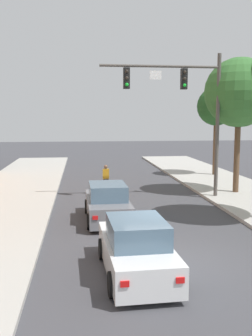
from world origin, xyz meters
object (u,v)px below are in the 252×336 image
at_px(street_tree_third, 216,107).
at_px(pedestrian_crossing_road, 106,177).
at_px(traffic_signal_mast, 185,99).
at_px(car_following_white, 136,249).
at_px(street_tree_second, 239,93).
at_px(car_lead_grey, 107,204).

bearing_deg(street_tree_third, pedestrian_crossing_road, -147.48).
relative_size(traffic_signal_mast, car_following_white, 1.75).
bearing_deg(street_tree_second, car_following_white, -124.65).
bearing_deg(car_following_white, car_lead_grey, 93.84).
height_order(car_lead_grey, street_tree_third, street_tree_third).
relative_size(car_lead_grey, pedestrian_crossing_road, 2.60).
bearing_deg(car_lead_grey, traffic_signal_mast, 41.20).
bearing_deg(pedestrian_crossing_road, street_tree_third, 32.52).
bearing_deg(pedestrian_crossing_road, car_following_white, -89.75).
height_order(traffic_signal_mast, car_following_white, traffic_signal_mast).
relative_size(pedestrian_crossing_road, street_tree_third, 0.26).
height_order(traffic_signal_mast, car_lead_grey, traffic_signal_mast).
height_order(car_lead_grey, street_tree_second, street_tree_second).
height_order(pedestrian_crossing_road, street_tree_second, street_tree_second).
xyz_separation_m(traffic_signal_mast, street_tree_second, (3.30, 0.93, 0.37)).
height_order(car_following_white, street_tree_second, street_tree_second).
bearing_deg(street_tree_third, traffic_signal_mast, -120.23).
relative_size(car_following_white, street_tree_third, 0.67).
xyz_separation_m(traffic_signal_mast, car_following_white, (-3.97, -9.58, -4.61)).
height_order(pedestrian_crossing_road, street_tree_third, street_tree_third).
xyz_separation_m(traffic_signal_mast, street_tree_third, (4.44, 7.61, -0.21)).
bearing_deg(car_lead_grey, street_tree_third, 52.42).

